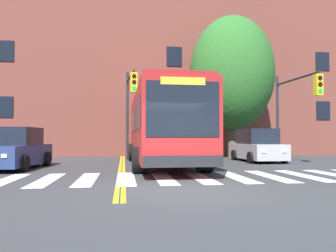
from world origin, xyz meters
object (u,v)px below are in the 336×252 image
at_px(city_bus, 161,125).
at_px(street_tree_curbside_large, 232,73).
at_px(traffic_light_near_corner, 294,101).
at_px(car_navy_near_lane, 14,150).
at_px(car_grey_behind_bus, 142,144).
at_px(traffic_light_overhead, 130,99).
at_px(car_silver_far_lane, 258,147).

xyz_separation_m(city_bus, street_tree_curbside_large, (5.16, 4.54, 3.57)).
bearing_deg(traffic_light_near_corner, street_tree_curbside_large, 114.11).
xyz_separation_m(car_navy_near_lane, car_grey_behind_bus, (6.05, 10.67, 0.01)).
bearing_deg(traffic_light_overhead, car_navy_near_lane, -144.07).
height_order(city_bus, traffic_light_overhead, traffic_light_overhead).
height_order(car_navy_near_lane, car_silver_far_lane, car_silver_far_lane).
xyz_separation_m(car_navy_near_lane, traffic_light_near_corner, (13.56, 1.34, 2.47)).
bearing_deg(car_grey_behind_bus, traffic_light_near_corner, -51.16).
relative_size(car_navy_near_lane, traffic_light_near_corner, 0.93).
distance_m(traffic_light_overhead, street_tree_curbside_large, 7.24).
relative_size(city_bus, car_silver_far_lane, 3.01).
bearing_deg(traffic_light_overhead, city_bus, -59.21).
bearing_deg(city_bus, car_navy_near_lane, -170.22).
bearing_deg(traffic_light_near_corner, car_silver_far_lane, 144.89).
relative_size(car_navy_near_lane, traffic_light_overhead, 0.86).
height_order(city_bus, traffic_light_near_corner, traffic_light_near_corner).
relative_size(city_bus, car_grey_behind_bus, 2.84).
relative_size(car_silver_far_lane, street_tree_curbside_large, 0.43).
distance_m(city_bus, traffic_light_near_corner, 7.22).
height_order(car_silver_far_lane, traffic_light_overhead, traffic_light_overhead).
bearing_deg(city_bus, car_grey_behind_bus, 92.53).
distance_m(car_navy_near_lane, traffic_light_near_corner, 13.85).
xyz_separation_m(car_silver_far_lane, traffic_light_overhead, (-7.01, 1.17, 2.66)).
height_order(car_grey_behind_bus, street_tree_curbside_large, street_tree_curbside_large).
distance_m(city_bus, street_tree_curbside_large, 7.75).
height_order(city_bus, car_navy_near_lane, city_bus).
bearing_deg(car_grey_behind_bus, car_navy_near_lane, -119.54).
height_order(traffic_light_overhead, street_tree_curbside_large, street_tree_curbside_large).
height_order(car_silver_far_lane, street_tree_curbside_large, street_tree_curbside_large).
relative_size(traffic_light_near_corner, traffic_light_overhead, 0.93).
bearing_deg(car_silver_far_lane, car_grey_behind_bus, 125.85).
distance_m(car_grey_behind_bus, traffic_light_overhead, 7.62).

